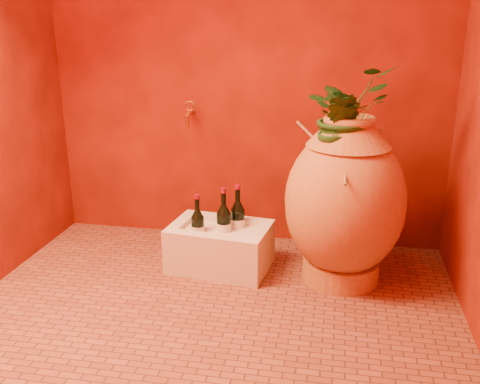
% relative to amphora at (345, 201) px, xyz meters
% --- Properties ---
extents(floor, '(2.50, 2.50, 0.00)m').
position_rel_amphora_xyz_m(floor, '(-0.63, -0.49, -0.46)').
color(floor, brown).
rests_on(floor, ground).
extents(wall_back, '(2.50, 0.02, 2.50)m').
position_rel_amphora_xyz_m(wall_back, '(-0.63, 0.51, 0.79)').
color(wall_back, '#4E1004').
rests_on(wall_back, ground).
extents(amphora, '(0.81, 0.81, 0.93)m').
position_rel_amphora_xyz_m(amphora, '(0.00, 0.00, 0.00)').
color(amphora, '#B77133').
rests_on(amphora, floor).
extents(stone_basin, '(0.61, 0.45, 0.27)m').
position_rel_amphora_xyz_m(stone_basin, '(-0.70, 0.01, -0.34)').
color(stone_basin, beige).
rests_on(stone_basin, floor).
extents(wine_bottle_a, '(0.08, 0.08, 0.32)m').
position_rel_amphora_xyz_m(wine_bottle_a, '(-0.82, -0.03, -0.21)').
color(wine_bottle_a, black).
rests_on(wine_bottle_a, stone_basin).
extents(wine_bottle_b, '(0.09, 0.09, 0.35)m').
position_rel_amphora_xyz_m(wine_bottle_b, '(-0.67, 0.01, -0.19)').
color(wine_bottle_b, black).
rests_on(wine_bottle_b, stone_basin).
extents(wine_bottle_c, '(0.09, 0.09, 0.35)m').
position_rel_amphora_xyz_m(wine_bottle_c, '(-0.61, 0.09, -0.19)').
color(wine_bottle_c, black).
rests_on(wine_bottle_c, stone_basin).
extents(wall_tap, '(0.07, 0.14, 0.16)m').
position_rel_amphora_xyz_m(wall_tap, '(-0.98, 0.43, 0.38)').
color(wall_tap, '#A76D26').
rests_on(wall_tap, wall_back).
extents(plant_main, '(0.58, 0.58, 0.49)m').
position_rel_amphora_xyz_m(plant_main, '(-0.02, 0.02, 0.48)').
color(plant_main, '#1A481B').
rests_on(plant_main, amphora).
extents(plant_side, '(0.25, 0.22, 0.37)m').
position_rel_amphora_xyz_m(plant_side, '(-0.06, -0.09, 0.41)').
color(plant_side, '#1A481B').
rests_on(plant_side, amphora).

